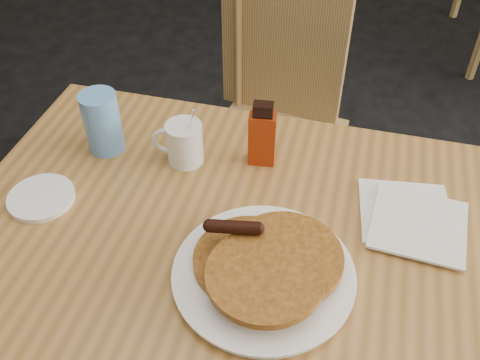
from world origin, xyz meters
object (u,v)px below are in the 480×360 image
(main_table, at_px, (244,243))
(chair_main_far, at_px, (277,105))
(syrup_bottle, at_px, (262,136))
(blue_tumbler, at_px, (102,122))
(pancake_plate, at_px, (265,269))
(coffee_mug, at_px, (183,142))

(main_table, height_order, chair_main_far, chair_main_far)
(syrup_bottle, relative_size, blue_tumbler, 1.07)
(pancake_plate, bearing_deg, coffee_mug, 126.85)
(pancake_plate, xyz_separation_m, syrup_bottle, (-0.05, 0.31, 0.05))
(chair_main_far, bearing_deg, syrup_bottle, -76.09)
(main_table, xyz_separation_m, blue_tumbler, (-0.35, 0.19, 0.11))
(main_table, relative_size, pancake_plate, 3.83)
(chair_main_far, bearing_deg, coffee_mug, -93.12)
(pancake_plate, bearing_deg, chair_main_far, 94.42)
(blue_tumbler, bearing_deg, coffee_mug, -3.55)
(coffee_mug, height_order, blue_tumbler, coffee_mug)
(main_table, distance_m, coffee_mug, 0.26)
(pancake_plate, bearing_deg, syrup_bottle, 98.88)
(pancake_plate, xyz_separation_m, coffee_mug, (-0.22, 0.29, 0.02))
(pancake_plate, height_order, syrup_bottle, syrup_bottle)
(main_table, bearing_deg, coffee_mug, 132.09)
(coffee_mug, bearing_deg, pancake_plate, -73.83)
(chair_main_far, xyz_separation_m, blue_tumbler, (-0.34, -0.54, 0.29))
(chair_main_far, xyz_separation_m, pancake_plate, (0.07, -0.84, 0.24))
(pancake_plate, relative_size, blue_tumbler, 2.28)
(chair_main_far, relative_size, syrup_bottle, 5.84)
(syrup_bottle, xyz_separation_m, blue_tumbler, (-0.35, -0.01, 0.00))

